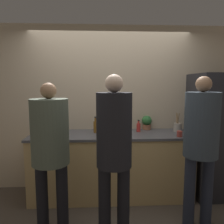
{
  "coord_description": "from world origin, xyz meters",
  "views": [
    {
      "loc": [
        -0.15,
        -2.77,
        1.68
      ],
      "look_at": [
        0.0,
        0.16,
        1.31
      ],
      "focal_mm": 35.0,
      "sensor_mm": 36.0,
      "label": 1
    }
  ],
  "objects_px": {
    "cup_red": "(180,134)",
    "person_right": "(201,137)",
    "refrigerator": "(215,135)",
    "potted_plant": "(147,122)",
    "person_center": "(114,145)",
    "fruit_bowl": "(113,131)",
    "person_left": "(50,143)",
    "cup_white": "(102,127)",
    "bottle_red": "(138,127)",
    "bottle_amber": "(95,126)",
    "utensil_crock": "(177,127)"
  },
  "relations": [
    {
      "from": "person_center",
      "to": "person_right",
      "type": "bearing_deg",
      "value": 14.3
    },
    {
      "from": "bottle_red",
      "to": "refrigerator",
      "type": "bearing_deg",
      "value": -5.54
    },
    {
      "from": "utensil_crock",
      "to": "cup_white",
      "type": "relative_size",
      "value": 2.83
    },
    {
      "from": "cup_white",
      "to": "person_center",
      "type": "bearing_deg",
      "value": -84.56
    },
    {
      "from": "fruit_bowl",
      "to": "potted_plant",
      "type": "distance_m",
      "value": 0.62
    },
    {
      "from": "potted_plant",
      "to": "utensil_crock",
      "type": "bearing_deg",
      "value": -19.8
    },
    {
      "from": "cup_red",
      "to": "person_right",
      "type": "bearing_deg",
      "value": -83.65
    },
    {
      "from": "person_center",
      "to": "fruit_bowl",
      "type": "distance_m",
      "value": 1.04
    },
    {
      "from": "person_right",
      "to": "cup_white",
      "type": "height_order",
      "value": "person_right"
    },
    {
      "from": "refrigerator",
      "to": "person_left",
      "type": "distance_m",
      "value": 2.42
    },
    {
      "from": "person_right",
      "to": "cup_red",
      "type": "bearing_deg",
      "value": 96.35
    },
    {
      "from": "person_right",
      "to": "bottle_red",
      "type": "bearing_deg",
      "value": 123.32
    },
    {
      "from": "bottle_red",
      "to": "potted_plant",
      "type": "bearing_deg",
      "value": 44.76
    },
    {
      "from": "bottle_red",
      "to": "potted_plant",
      "type": "xyz_separation_m",
      "value": [
        0.16,
        0.16,
        0.05
      ]
    },
    {
      "from": "person_right",
      "to": "potted_plant",
      "type": "bearing_deg",
      "value": 111.75
    },
    {
      "from": "refrigerator",
      "to": "fruit_bowl",
      "type": "relative_size",
      "value": 5.41
    },
    {
      "from": "person_right",
      "to": "cup_red",
      "type": "height_order",
      "value": "person_right"
    },
    {
      "from": "fruit_bowl",
      "to": "cup_white",
      "type": "bearing_deg",
      "value": 124.74
    },
    {
      "from": "person_center",
      "to": "cup_red",
      "type": "distance_m",
      "value": 1.24
    },
    {
      "from": "fruit_bowl",
      "to": "bottle_red",
      "type": "xyz_separation_m",
      "value": [
        0.4,
        0.1,
        0.03
      ]
    },
    {
      "from": "person_center",
      "to": "fruit_bowl",
      "type": "bearing_deg",
      "value": 87.57
    },
    {
      "from": "person_left",
      "to": "cup_white",
      "type": "bearing_deg",
      "value": 62.28
    },
    {
      "from": "person_center",
      "to": "fruit_bowl",
      "type": "xyz_separation_m",
      "value": [
        0.04,
        1.03,
        -0.07
      ]
    },
    {
      "from": "person_left",
      "to": "person_center",
      "type": "height_order",
      "value": "person_center"
    },
    {
      "from": "refrigerator",
      "to": "bottle_red",
      "type": "bearing_deg",
      "value": 174.46
    },
    {
      "from": "refrigerator",
      "to": "potted_plant",
      "type": "height_order",
      "value": "refrigerator"
    },
    {
      "from": "bottle_amber",
      "to": "person_right",
      "type": "bearing_deg",
      "value": -34.33
    },
    {
      "from": "person_left",
      "to": "person_center",
      "type": "relative_size",
      "value": 0.95
    },
    {
      "from": "bottle_amber",
      "to": "cup_red",
      "type": "relative_size",
      "value": 3.03
    },
    {
      "from": "fruit_bowl",
      "to": "utensil_crock",
      "type": "distance_m",
      "value": 1.01
    },
    {
      "from": "person_center",
      "to": "potted_plant",
      "type": "relative_size",
      "value": 7.89
    },
    {
      "from": "person_left",
      "to": "cup_white",
      "type": "distance_m",
      "value": 1.21
    },
    {
      "from": "person_right",
      "to": "bottle_amber",
      "type": "height_order",
      "value": "person_right"
    },
    {
      "from": "person_right",
      "to": "cup_white",
      "type": "bearing_deg",
      "value": 138.34
    },
    {
      "from": "refrigerator",
      "to": "person_left",
      "type": "height_order",
      "value": "refrigerator"
    },
    {
      "from": "person_center",
      "to": "cup_red",
      "type": "xyz_separation_m",
      "value": [
        0.96,
        0.78,
        -0.07
      ]
    },
    {
      "from": "bottle_amber",
      "to": "cup_red",
      "type": "height_order",
      "value": "bottle_amber"
    },
    {
      "from": "person_center",
      "to": "utensil_crock",
      "type": "xyz_separation_m",
      "value": [
        1.05,
        1.13,
        -0.04
      ]
    },
    {
      "from": "person_left",
      "to": "cup_white",
      "type": "height_order",
      "value": "person_left"
    },
    {
      "from": "person_center",
      "to": "bottle_amber",
      "type": "relative_size",
      "value": 7.29
    },
    {
      "from": "cup_red",
      "to": "cup_white",
      "type": "bearing_deg",
      "value": 155.45
    },
    {
      "from": "bottle_amber",
      "to": "refrigerator",
      "type": "bearing_deg",
      "value": -2.57
    },
    {
      "from": "potted_plant",
      "to": "bottle_amber",
      "type": "bearing_deg",
      "value": -166.92
    },
    {
      "from": "person_right",
      "to": "cup_red",
      "type": "relative_size",
      "value": 21.97
    },
    {
      "from": "person_center",
      "to": "potted_plant",
      "type": "height_order",
      "value": "person_center"
    },
    {
      "from": "person_right",
      "to": "cup_white",
      "type": "xyz_separation_m",
      "value": [
        -1.14,
        1.01,
        -0.07
      ]
    },
    {
      "from": "person_center",
      "to": "bottle_red",
      "type": "relative_size",
      "value": 9.69
    },
    {
      "from": "cup_white",
      "to": "potted_plant",
      "type": "relative_size",
      "value": 0.45
    },
    {
      "from": "utensil_crock",
      "to": "potted_plant",
      "type": "height_order",
      "value": "utensil_crock"
    },
    {
      "from": "cup_white",
      "to": "cup_red",
      "type": "relative_size",
      "value": 1.26
    }
  ]
}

